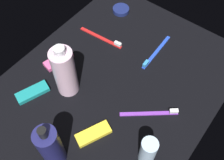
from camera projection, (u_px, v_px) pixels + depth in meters
The scene contains 11 objects.
ground_plane at pixel (112, 86), 88.20cm from camera, with size 84.00×64.00×1.20cm, color black.
lotion_bottle at pixel (51, 147), 67.59cm from camera, with size 5.97×5.97×18.98cm.
bodywash_bottle at pixel (65, 72), 79.39cm from camera, with size 6.83×6.83×20.08cm.
deodorant_stick at pixel (148, 151), 70.11cm from camera, with size 4.48×4.48×10.50cm, color silver.
toothbrush_purple at pixel (153, 113), 81.39cm from camera, with size 12.41×14.63×2.10cm.
toothbrush_blue at pixel (155, 53), 94.35cm from camera, with size 18.03×1.80×2.10cm.
toothbrush_red at pixel (103, 38), 98.30cm from camera, with size 2.72×18.04×2.10cm.
snack_bar_pink at pixel (59, 60), 92.57cm from camera, with size 10.40×4.00×1.50cm, color #E55999.
snack_bar_teal at pixel (33, 92), 85.27cm from camera, with size 10.40×4.00×1.50cm, color teal.
snack_bar_yellow at pixel (93, 134), 77.52cm from camera, with size 10.40×4.00×1.50cm, color yellow.
cream_tin_left at pixel (121, 10), 106.49cm from camera, with size 6.61×6.61×1.58cm, color navy.
Camera 1 is at (37.10, 28.77, 74.10)cm, focal length 42.58 mm.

